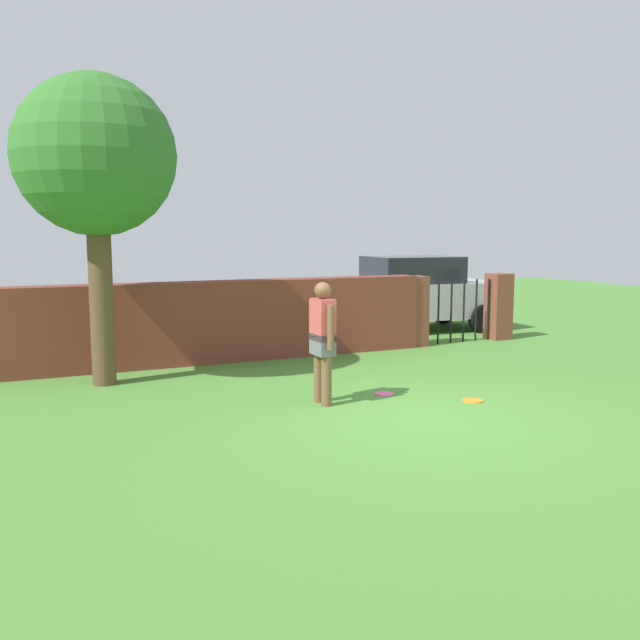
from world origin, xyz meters
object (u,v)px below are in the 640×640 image
at_px(frisbee_orange, 473,401).
at_px(frisbee_pink, 384,394).
at_px(tree, 95,159).
at_px(car, 412,294).
at_px(person, 323,337).

xyz_separation_m(frisbee_orange, frisbee_pink, (-0.88, 0.84, 0.00)).
xyz_separation_m(tree, car, (7.20, 2.86, -2.44)).
distance_m(person, frisbee_orange, 2.21).
distance_m(person, frisbee_pink, 1.35).
xyz_separation_m(car, frisbee_orange, (-2.82, -6.00, -0.85)).
xyz_separation_m(person, car, (4.72, 5.27, -0.04)).
xyz_separation_m(tree, frisbee_orange, (4.37, -3.14, -3.30)).
xyz_separation_m(tree, person, (2.48, -2.42, -2.41)).
bearing_deg(person, car, 136.40).
distance_m(tree, car, 8.12).
relative_size(tree, frisbee_orange, 16.71).
height_order(frisbee_orange, frisbee_pink, same).
height_order(tree, car, tree).
bearing_deg(tree, frisbee_pink, -33.44).
bearing_deg(frisbee_pink, person, -173.71).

